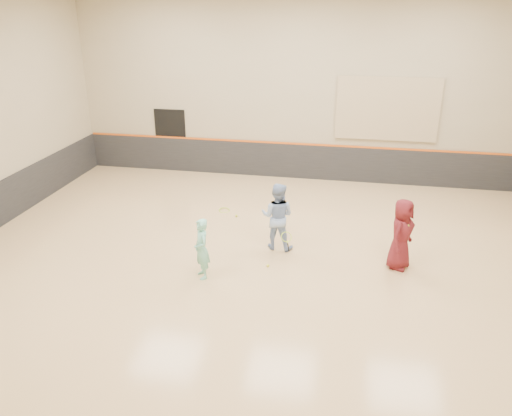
% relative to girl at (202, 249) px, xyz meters
% --- Properties ---
extents(room, '(15.04, 12.04, 6.22)m').
position_rel_girl_xyz_m(room, '(1.30, 1.02, 0.12)').
color(room, tan).
rests_on(room, ground).
extents(wainscot_back, '(14.90, 0.04, 1.20)m').
position_rel_girl_xyz_m(wainscot_back, '(1.30, 6.99, -0.10)').
color(wainscot_back, '#232326').
rests_on(wainscot_back, floor).
extents(accent_stripe, '(14.90, 0.03, 0.06)m').
position_rel_girl_xyz_m(accent_stripe, '(1.30, 6.98, 0.52)').
color(accent_stripe, '#D85914').
rests_on(accent_stripe, wall_back).
extents(acoustic_panel, '(3.20, 0.08, 2.00)m').
position_rel_girl_xyz_m(acoustic_panel, '(4.10, 6.97, 1.80)').
color(acoustic_panel, tan).
rests_on(acoustic_panel, wall_back).
extents(doorway, '(1.10, 0.05, 2.20)m').
position_rel_girl_xyz_m(doorway, '(-3.20, 7.00, 0.40)').
color(doorway, black).
rests_on(doorway, floor).
extents(girl, '(0.55, 0.61, 1.39)m').
position_rel_girl_xyz_m(girl, '(0.00, 0.00, 0.00)').
color(girl, '#7BD5BF').
rests_on(girl, floor).
extents(instructor, '(0.89, 0.73, 1.69)m').
position_rel_girl_xyz_m(instructor, '(1.41, 1.72, 0.15)').
color(instructor, '#8AA5D6').
rests_on(instructor, floor).
extents(young_man, '(0.82, 0.96, 1.67)m').
position_rel_girl_xyz_m(young_man, '(4.30, 1.29, 0.14)').
color(young_man, maroon).
rests_on(young_man, floor).
extents(held_racket, '(0.43, 0.43, 0.45)m').
position_rel_girl_xyz_m(held_racket, '(1.69, 1.32, -0.19)').
color(held_racket, '#BBE632').
rests_on(held_racket, instructor).
extents(spare_racket, '(0.71, 0.71, 0.14)m').
position_rel_girl_xyz_m(spare_racket, '(-0.45, 3.72, -0.63)').
color(spare_racket, '#A5CE2D').
rests_on(spare_racket, floor).
extents(ball_under_racket, '(0.07, 0.07, 0.07)m').
position_rel_girl_xyz_m(ball_under_racket, '(1.36, 0.70, -0.66)').
color(ball_under_racket, yellow).
rests_on(ball_under_racket, floor).
extents(ball_in_hand, '(0.07, 0.07, 0.07)m').
position_rel_girl_xyz_m(ball_in_hand, '(4.40, 1.13, 0.43)').
color(ball_in_hand, gold).
rests_on(ball_in_hand, young_man).
extents(ball_beside_spare, '(0.07, 0.07, 0.07)m').
position_rel_girl_xyz_m(ball_beside_spare, '(-0.00, 3.35, -0.66)').
color(ball_beside_spare, '#D5EB36').
rests_on(ball_beside_spare, floor).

